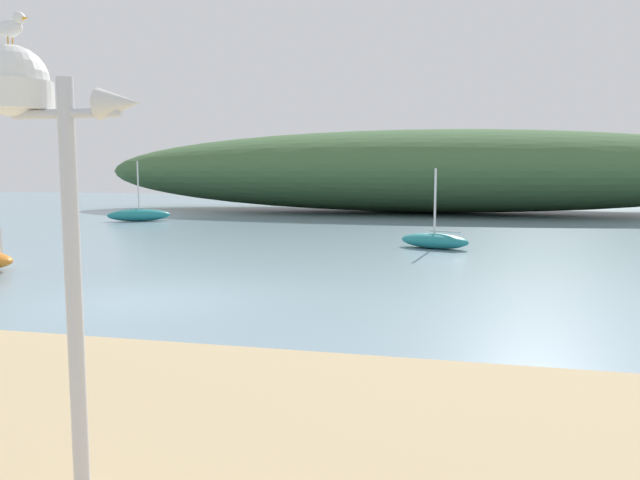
{
  "coord_description": "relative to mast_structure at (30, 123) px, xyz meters",
  "views": [
    {
      "loc": [
        6.34,
        -11.58,
        2.67
      ],
      "look_at": [
        2.77,
        3.61,
        0.95
      ],
      "focal_mm": 34.64,
      "sensor_mm": 36.0,
      "label": 1
    }
  ],
  "objects": [
    {
      "name": "sailboat_inner_mooring",
      "position": [
        -14.21,
        26.47,
        -2.68
      ],
      "size": [
        3.35,
        2.58,
        3.26
      ],
      "color": "teal",
      "rests_on": "ground"
    },
    {
      "name": "mast_structure",
      "position": [
        0.0,
        0.0,
        0.0
      ],
      "size": [
        1.3,
        0.56,
        3.39
      ],
      "color": "silver",
      "rests_on": "beach_sand"
    },
    {
      "name": "ground_plane",
      "position": [
        -3.25,
        7.64,
        -3.03
      ],
      "size": [
        120.0,
        120.0,
        0.0
      ],
      "primitive_type": "plane",
      "color": "#7A99A8"
    },
    {
      "name": "seagull_on_radar",
      "position": [
        -0.11,
        -0.0,
        0.69
      ],
      "size": [
        0.31,
        0.14,
        0.22
      ],
      "color": "orange",
      "rests_on": "mast_structure"
    },
    {
      "name": "distant_hill",
      "position": [
        0.31,
        38.26,
        -0.29
      ],
      "size": [
        45.59,
        13.8,
        5.48
      ],
      "primitive_type": "ellipsoid",
      "color": "#3D6038",
      "rests_on": "ground"
    },
    {
      "name": "sailboat_far_left",
      "position": [
        2.08,
        17.91,
        -2.74
      ],
      "size": [
        2.67,
        1.75,
        2.8
      ],
      "color": "teal",
      "rests_on": "ground"
    }
  ]
}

